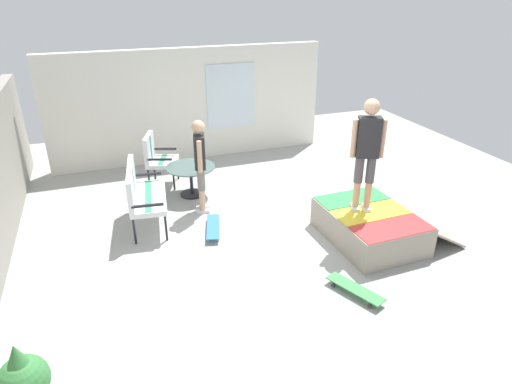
# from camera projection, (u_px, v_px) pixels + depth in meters

# --- Properties ---
(ground_plane) EXTENTS (12.00, 12.00, 0.10)m
(ground_plane) POSITION_uv_depth(u_px,v_px,m) (276.00, 235.00, 7.14)
(ground_plane) COLOR #A8A8A3
(house_facade) EXTENTS (0.23, 6.00, 2.41)m
(house_facade) POSITION_uv_depth(u_px,v_px,m) (191.00, 105.00, 9.68)
(house_facade) COLOR white
(house_facade) RESTS_ON ground_plane
(skate_ramp) EXTENTS (1.61, 1.86, 0.49)m
(skate_ramp) POSITION_uv_depth(u_px,v_px,m) (371.00, 225.00, 6.83)
(skate_ramp) COLOR gray
(skate_ramp) RESTS_ON ground_plane
(patio_bench) EXTENTS (1.31, 0.70, 1.02)m
(patio_bench) POSITION_uv_depth(u_px,v_px,m) (140.00, 191.00, 7.09)
(patio_bench) COLOR black
(patio_bench) RESTS_ON ground_plane
(patio_chair_near_house) EXTENTS (0.76, 0.72, 1.02)m
(patio_chair_near_house) POSITION_uv_depth(u_px,v_px,m) (156.00, 155.00, 8.54)
(patio_chair_near_house) COLOR black
(patio_chair_near_house) RESTS_ON ground_plane
(patio_table) EXTENTS (0.90, 0.90, 0.57)m
(patio_table) POSITION_uv_depth(u_px,v_px,m) (191.00, 175.00, 8.21)
(patio_table) COLOR black
(patio_table) RESTS_ON ground_plane
(person_watching) EXTENTS (0.47, 0.30, 1.62)m
(person_watching) POSITION_uv_depth(u_px,v_px,m) (200.00, 160.00, 7.41)
(person_watching) COLOR silver
(person_watching) RESTS_ON ground_plane
(person_skater) EXTENTS (0.33, 0.45, 1.70)m
(person_skater) POSITION_uv_depth(u_px,v_px,m) (367.00, 148.00, 6.38)
(person_skater) COLOR silver
(person_skater) RESTS_ON skate_ramp
(skateboard_by_bench) EXTENTS (0.82, 0.40, 0.10)m
(skateboard_by_bench) POSITION_uv_depth(u_px,v_px,m) (213.00, 227.00, 7.11)
(skateboard_by_bench) COLOR #3372B2
(skateboard_by_bench) RESTS_ON ground_plane
(skateboard_spare) EXTENTS (0.81, 0.50, 0.10)m
(skateboard_spare) POSITION_uv_depth(u_px,v_px,m) (355.00, 289.00, 5.67)
(skateboard_spare) COLOR #3F8C4C
(skateboard_spare) RESTS_ON ground_plane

